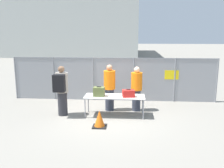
% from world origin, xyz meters
% --- Properties ---
extents(ground_plane, '(120.00, 120.00, 0.00)m').
position_xyz_m(ground_plane, '(0.00, 0.00, 0.00)').
color(ground_plane, gray).
extents(fence_section, '(8.95, 0.07, 1.91)m').
position_xyz_m(fence_section, '(0.02, 2.30, 1.00)').
color(fence_section, gray).
rests_on(fence_section, ground_plane).
extents(inspection_table, '(2.16, 0.79, 0.73)m').
position_xyz_m(inspection_table, '(0.20, 0.19, 0.69)').
color(inspection_table, silver).
rests_on(inspection_table, ground_plane).
extents(suitcase_olive, '(0.41, 0.29, 0.36)m').
position_xyz_m(suitcase_olive, '(-0.36, 0.14, 0.90)').
color(suitcase_olive, '#566033').
rests_on(suitcase_olive, inspection_table).
extents(suitcase_red, '(0.46, 0.36, 0.27)m').
position_xyz_m(suitcase_red, '(0.70, 0.13, 0.86)').
color(suitcase_red, red).
rests_on(suitcase_red, inspection_table).
extents(traveler_hooded, '(0.45, 0.70, 1.81)m').
position_xyz_m(traveler_hooded, '(-1.70, 0.06, 1.00)').
color(traveler_hooded, '#2D2D33').
rests_on(traveler_hooded, ground_plane).
extents(security_worker_near, '(0.44, 0.44, 1.79)m').
position_xyz_m(security_worker_near, '(-0.04, 0.83, 0.92)').
color(security_worker_near, '#383D4C').
rests_on(security_worker_near, ground_plane).
extents(security_worker_far, '(0.42, 0.42, 1.71)m').
position_xyz_m(security_worker_far, '(1.00, 0.87, 0.89)').
color(security_worker_far, '#383D4C').
rests_on(security_worker_far, ground_plane).
extents(utility_trailer, '(3.76, 2.19, 0.74)m').
position_xyz_m(utility_trailer, '(2.23, 4.51, 0.43)').
color(utility_trailer, '#B2B2B7').
rests_on(utility_trailer, ground_plane).
extents(distant_hangar, '(16.39, 13.71, 7.00)m').
position_xyz_m(distant_hangar, '(-6.66, 26.97, 3.50)').
color(distant_hangar, '#B2B7B2').
rests_on(distant_hangar, ground_plane).
extents(traffic_cone, '(0.44, 0.44, 0.55)m').
position_xyz_m(traffic_cone, '(-0.21, -0.95, 0.26)').
color(traffic_cone, black).
rests_on(traffic_cone, ground_plane).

